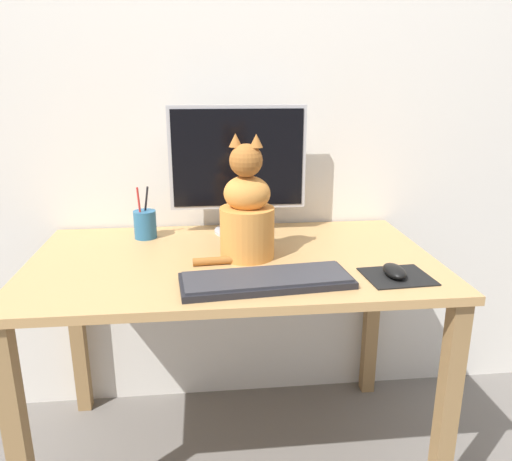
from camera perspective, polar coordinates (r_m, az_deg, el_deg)
The scene contains 9 objects.
ground_plane at distance 1.89m, azimuth -2.38°, elevation -24.07°, with size 12.00×12.00×0.00m, color slate.
wall_back at distance 1.82m, azimuth -3.72°, elevation 17.18°, with size 7.00×0.04×2.50m.
desk at distance 1.56m, azimuth -2.65°, elevation -6.52°, with size 1.22×0.71×0.72m.
monitor at distance 1.71m, azimuth -2.08°, elevation 7.48°, with size 0.47×0.17×0.44m.
keyboard at distance 1.32m, azimuth 1.16°, elevation -5.68°, with size 0.46×0.21×0.02m.
mousepad_right at distance 1.42m, azimuth 15.82°, elevation -5.07°, with size 0.19×0.17×0.00m.
computer_mouse_right at distance 1.41m, azimuth 15.52°, elevation -4.48°, with size 0.06×0.10×0.03m.
cat at distance 1.48m, azimuth -1.08°, elevation 2.02°, with size 0.27×0.20×0.37m.
pen_cup at distance 1.73m, azimuth -12.56°, elevation 0.73°, with size 0.08×0.08×0.18m.
Camera 1 is at (-0.08, -1.43, 1.24)m, focal length 35.00 mm.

